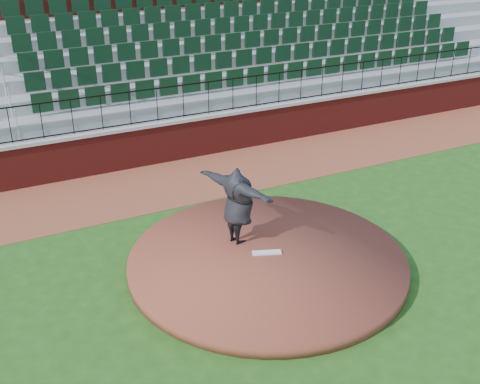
# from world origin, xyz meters

# --- Properties ---
(ground) EXTENTS (90.00, 90.00, 0.00)m
(ground) POSITION_xyz_m (0.00, 0.00, 0.00)
(ground) COLOR #204F16
(ground) RESTS_ON ground
(warning_track) EXTENTS (34.00, 3.20, 0.01)m
(warning_track) POSITION_xyz_m (0.00, 5.40, 0.01)
(warning_track) COLOR brown
(warning_track) RESTS_ON ground
(field_wall) EXTENTS (34.00, 0.35, 1.20)m
(field_wall) POSITION_xyz_m (0.00, 7.00, 0.60)
(field_wall) COLOR maroon
(field_wall) RESTS_ON ground
(wall_cap) EXTENTS (34.00, 0.45, 0.10)m
(wall_cap) POSITION_xyz_m (0.00, 7.00, 1.25)
(wall_cap) COLOR #B7B7B7
(wall_cap) RESTS_ON field_wall
(wall_railing) EXTENTS (34.00, 0.05, 1.00)m
(wall_railing) POSITION_xyz_m (0.00, 7.00, 1.80)
(wall_railing) COLOR black
(wall_railing) RESTS_ON wall_cap
(seating_stands) EXTENTS (34.00, 5.10, 4.60)m
(seating_stands) POSITION_xyz_m (0.00, 9.72, 2.30)
(seating_stands) COLOR gray
(seating_stands) RESTS_ON ground
(concourse_wall) EXTENTS (34.00, 0.50, 5.50)m
(concourse_wall) POSITION_xyz_m (0.00, 12.52, 2.75)
(concourse_wall) COLOR maroon
(concourse_wall) RESTS_ON ground
(pitchers_mound) EXTENTS (6.02, 6.02, 0.25)m
(pitchers_mound) POSITION_xyz_m (0.07, 0.31, 0.12)
(pitchers_mound) COLOR brown
(pitchers_mound) RESTS_ON ground
(pitching_rubber) EXTENTS (0.65, 0.37, 0.04)m
(pitching_rubber) POSITION_xyz_m (0.12, 0.42, 0.27)
(pitching_rubber) COLOR white
(pitching_rubber) RESTS_ON pitchers_mound
(pitcher) EXTENTS (1.24, 2.31, 1.82)m
(pitcher) POSITION_xyz_m (-0.21, 1.18, 1.16)
(pitcher) COLOR black
(pitcher) RESTS_ON pitchers_mound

